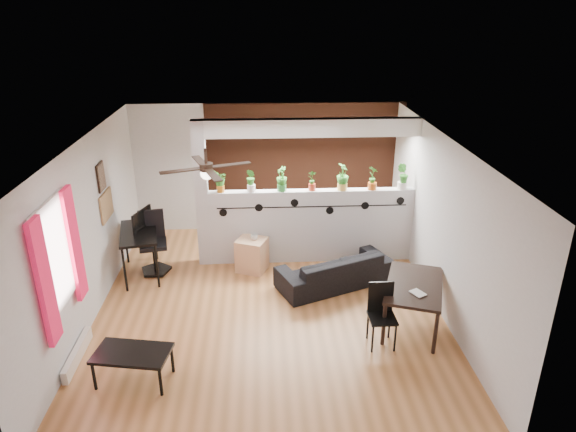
# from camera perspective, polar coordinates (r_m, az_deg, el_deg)

# --- Properties ---
(room_shell) EXTENTS (6.30, 7.10, 2.90)m
(room_shell) POSITION_cam_1_polar(r_m,az_deg,el_deg) (7.52, -2.30, -1.43)
(room_shell) COLOR #9C6133
(room_shell) RESTS_ON ground
(partition_wall) EXTENTS (3.60, 0.18, 1.35)m
(partition_wall) POSITION_cam_1_polar(r_m,az_deg,el_deg) (9.19, 2.61, -1.09)
(partition_wall) COLOR #BCBCC1
(partition_wall) RESTS_ON ground
(ceiling_header) EXTENTS (3.60, 0.18, 0.30)m
(ceiling_header) POSITION_cam_1_polar(r_m,az_deg,el_deg) (8.63, 2.82, 9.77)
(ceiling_header) COLOR silver
(ceiling_header) RESTS_ON room_shell
(pier_column) EXTENTS (0.22, 0.20, 2.60)m
(pier_column) POSITION_cam_1_polar(r_m,az_deg,el_deg) (8.97, -9.56, 2.32)
(pier_column) COLOR #BCBCC1
(pier_column) RESTS_ON ground
(brick_panel) EXTENTS (3.90, 0.05, 2.60)m
(brick_panel) POSITION_cam_1_polar(r_m,az_deg,el_deg) (10.34, 1.89, 5.35)
(brick_panel) COLOR #B05433
(brick_panel) RESTS_ON ground
(vine_decal) EXTENTS (3.31, 0.01, 0.30)m
(vine_decal) POSITION_cam_1_polar(r_m,az_deg,el_deg) (8.94, 2.71, 1.04)
(vine_decal) COLOR black
(vine_decal) RESTS_ON partition_wall
(window_assembly) EXTENTS (0.09, 1.30, 1.55)m
(window_assembly) POSITION_cam_1_polar(r_m,az_deg,el_deg) (6.82, -24.24, -4.26)
(window_assembly) COLOR white
(window_assembly) RESTS_ON room_shell
(baseboard_heater) EXTENTS (0.08, 1.00, 0.18)m
(baseboard_heater) POSITION_cam_1_polar(r_m,az_deg,el_deg) (7.52, -22.36, -13.99)
(baseboard_heater) COLOR silver
(baseboard_heater) RESTS_ON ground
(corkboard) EXTENTS (0.03, 0.60, 0.45)m
(corkboard) POSITION_cam_1_polar(r_m,az_deg,el_deg) (8.75, -19.53, 1.11)
(corkboard) COLOR #966F48
(corkboard) RESTS_ON room_shell
(framed_art) EXTENTS (0.03, 0.34, 0.44)m
(framed_art) POSITION_cam_1_polar(r_m,az_deg,el_deg) (8.54, -20.06, 4.11)
(framed_art) COLOR #8C7259
(framed_art) RESTS_ON room_shell
(ceiling_fan) EXTENTS (1.19, 1.19, 0.43)m
(ceiling_fan) POSITION_cam_1_polar(r_m,az_deg,el_deg) (6.92, -9.05, 5.12)
(ceiling_fan) COLOR black
(ceiling_fan) RESTS_ON room_shell
(potted_plant_0) EXTENTS (0.17, 0.21, 0.39)m
(potted_plant_0) POSITION_cam_1_polar(r_m,az_deg,el_deg) (8.86, -7.54, 3.93)
(potted_plant_0) COLOR #C86F17
(potted_plant_0) RESTS_ON partition_wall
(potted_plant_1) EXTENTS (0.24, 0.26, 0.40)m
(potted_plant_1) POSITION_cam_1_polar(r_m,az_deg,el_deg) (8.83, -4.13, 4.06)
(potted_plant_1) COLOR white
(potted_plant_1) RESTS_ON partition_wall
(potted_plant_2) EXTENTS (0.26, 0.28, 0.43)m
(potted_plant_2) POSITION_cam_1_polar(r_m,az_deg,el_deg) (8.83, -0.70, 4.22)
(potted_plant_2) COLOR #2F8239
(potted_plant_2) RESTS_ON partition_wall
(potted_plant_3) EXTENTS (0.19, 0.16, 0.36)m
(potted_plant_3) POSITION_cam_1_polar(r_m,az_deg,el_deg) (8.87, 2.71, 4.05)
(potted_plant_3) COLOR red
(potted_plant_3) RESTS_ON partition_wall
(potted_plant_4) EXTENTS (0.23, 0.27, 0.47)m
(potted_plant_4) POSITION_cam_1_polar(r_m,az_deg,el_deg) (8.92, 6.09, 4.42)
(potted_plant_4) COLOR #EEBD54
(potted_plant_4) RESTS_ON partition_wall
(potted_plant_5) EXTENTS (0.27, 0.28, 0.43)m
(potted_plant_5) POSITION_cam_1_polar(r_m,az_deg,el_deg) (9.03, 9.40, 4.31)
(potted_plant_5) COLOR #C45717
(potted_plant_5) RESTS_ON partition_wall
(potted_plant_6) EXTENTS (0.29, 0.28, 0.45)m
(potted_plant_6) POSITION_cam_1_polar(r_m,az_deg,el_deg) (9.15, 12.64, 4.37)
(potted_plant_6) COLOR silver
(potted_plant_6) RESTS_ON partition_wall
(sofa) EXTENTS (1.94, 1.37, 0.53)m
(sofa) POSITION_cam_1_polar(r_m,az_deg,el_deg) (8.59, 5.18, -5.99)
(sofa) COLOR black
(sofa) RESTS_ON ground
(cube_shelf) EXTENTS (0.61, 0.58, 0.59)m
(cube_shelf) POSITION_cam_1_polar(r_m,az_deg,el_deg) (9.00, -4.03, -4.32)
(cube_shelf) COLOR tan
(cube_shelf) RESTS_ON ground
(cup) EXTENTS (0.14, 0.14, 0.10)m
(cup) POSITION_cam_1_polar(r_m,az_deg,el_deg) (8.85, -3.76, -2.34)
(cup) COLOR gray
(cup) RESTS_ON cube_shelf
(computer_desk) EXTENTS (0.81, 1.22, 0.81)m
(computer_desk) POSITION_cam_1_polar(r_m,az_deg,el_deg) (9.01, -16.27, -2.10)
(computer_desk) COLOR black
(computer_desk) RESTS_ON ground
(monitor) EXTENTS (0.32, 0.15, 0.18)m
(monitor) POSITION_cam_1_polar(r_m,az_deg,el_deg) (9.08, -16.19, -0.73)
(monitor) COLOR black
(monitor) RESTS_ON computer_desk
(office_chair) EXTENTS (0.56, 0.56, 1.07)m
(office_chair) POSITION_cam_1_polar(r_m,az_deg,el_deg) (9.18, -14.70, -3.27)
(office_chair) COLOR black
(office_chair) RESTS_ON ground
(dining_table) EXTENTS (1.13, 1.43, 0.68)m
(dining_table) POSITION_cam_1_polar(r_m,az_deg,el_deg) (7.57, 13.84, -7.82)
(dining_table) COLOR black
(dining_table) RESTS_ON ground
(book) EXTENTS (0.23, 0.25, 0.02)m
(book) POSITION_cam_1_polar(r_m,az_deg,el_deg) (7.25, 13.79, -8.49)
(book) COLOR gray
(book) RESTS_ON dining_table
(folding_chair) EXTENTS (0.37, 0.37, 0.90)m
(folding_chair) POSITION_cam_1_polar(r_m,az_deg,el_deg) (7.17, 10.32, -10.07)
(folding_chair) COLOR black
(folding_chair) RESTS_ON ground
(coffee_table) EXTENTS (0.99, 0.66, 0.43)m
(coffee_table) POSITION_cam_1_polar(r_m,az_deg,el_deg) (6.76, -16.92, -14.57)
(coffee_table) COLOR black
(coffee_table) RESTS_ON ground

